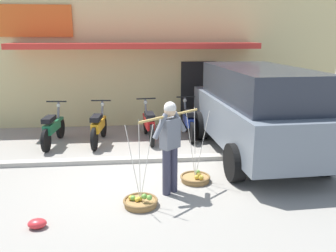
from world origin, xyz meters
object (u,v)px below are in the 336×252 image
fruit_vendor (170,142)px  parked_truck (256,109)px  fruit_basket_right_side (195,178)px  motorcycle_nearest_shop (53,128)px  motorcycle_end_of_row (188,122)px  motorcycle_second_in_row (99,127)px  plastic_litter_bag (37,224)px  motorcycle_third_in_row (149,124)px  fruit_basket_left_side (140,201)px

fruit_vendor → parked_truck: bearing=40.5°
fruit_basket_right_side → motorcycle_nearest_shop: (-3.29, 2.73, 0.38)m
fruit_vendor → motorcycle_end_of_row: 3.72m
fruit_vendor → motorcycle_second_in_row: 3.62m
motorcycle_end_of_row → plastic_litter_bag: 5.50m
motorcycle_second_in_row → motorcycle_third_in_row: size_ratio=1.00×
plastic_litter_bag → motorcycle_end_of_row: bearing=56.9°
fruit_basket_right_side → motorcycle_second_in_row: fruit_basket_right_side is taller
fruit_vendor → motorcycle_end_of_row: size_ratio=0.93×
fruit_basket_right_side → parked_truck: size_ratio=0.30×
fruit_basket_right_side → motorcycle_second_in_row: bearing=127.4°
fruit_vendor → motorcycle_nearest_shop: 4.24m
motorcycle_nearest_shop → parked_truck: bearing=-14.7°
motorcycle_third_in_row → fruit_basket_right_side: bearing=-75.0°
motorcycle_nearest_shop → motorcycle_third_in_row: bearing=4.6°
motorcycle_nearest_shop → motorcycle_second_in_row: size_ratio=1.00×
fruit_basket_left_side → motorcycle_nearest_shop: (-2.18, 3.66, 0.37)m
motorcycle_nearest_shop → motorcycle_third_in_row: size_ratio=1.00×
fruit_vendor → motorcycle_end_of_row: (0.88, 3.57, -0.52)m
motorcycle_nearest_shop → plastic_litter_bag: (0.63, -4.22, -0.38)m
motorcycle_nearest_shop → fruit_vendor: bearing=-49.4°
fruit_basket_right_side → parked_truck: bearing=40.8°
fruit_basket_left_side → motorcycle_end_of_row: 4.30m
fruit_basket_left_side → motorcycle_nearest_shop: bearing=120.8°
motorcycle_nearest_shop → motorcycle_third_in_row: same height
motorcycle_nearest_shop → motorcycle_second_in_row: same height
motorcycle_nearest_shop → motorcycle_second_in_row: 1.17m
fruit_basket_left_side → parked_truck: size_ratio=0.30×
fruit_basket_left_side → motorcycle_nearest_shop: fruit_basket_left_side is taller
motorcycle_third_in_row → motorcycle_end_of_row: bearing=8.8°
fruit_basket_right_side → motorcycle_end_of_row: fruit_basket_right_side is taller
fruit_vendor → motorcycle_second_in_row: fruit_vendor is taller
parked_truck → motorcycle_third_in_row: bearing=148.4°
fruit_vendor → fruit_basket_right_side: (0.55, 0.46, -0.90)m
fruit_basket_left_side → plastic_litter_bag: fruit_basket_left_side is taller
fruit_basket_right_side → motorcycle_third_in_row: 3.06m
motorcycle_second_in_row → motorcycle_third_in_row: 1.34m
fruit_vendor → motorcycle_nearest_shop: fruit_vendor is taller
parked_truck → plastic_litter_bag: (-4.32, -2.92, -1.06)m
motorcycle_third_in_row → plastic_litter_bag: (-1.87, -4.42, -0.38)m
motorcycle_third_in_row → plastic_litter_bag: motorcycle_third_in_row is taller
fruit_vendor → motorcycle_end_of_row: bearing=76.1°
fruit_basket_left_side → plastic_litter_bag: 1.65m
fruit_vendor → fruit_basket_left_side: (-0.55, -0.47, -0.90)m
fruit_basket_left_side → motorcycle_end_of_row: bearing=70.4°
fruit_basket_left_side → parked_truck: 3.78m
motorcycle_third_in_row → fruit_vendor: bearing=-86.1°
motorcycle_third_in_row → fruit_basket_left_side: bearing=-94.7°
plastic_litter_bag → motorcycle_nearest_shop: bearing=98.5°
motorcycle_third_in_row → motorcycle_nearest_shop: bearing=-175.4°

